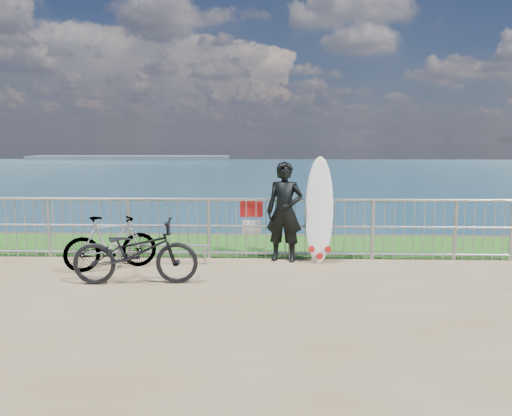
{
  "coord_description": "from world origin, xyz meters",
  "views": [
    {
      "loc": [
        0.67,
        -7.43,
        2.19
      ],
      "look_at": [
        0.38,
        1.2,
        1.0
      ],
      "focal_mm": 35.0,
      "sensor_mm": 36.0,
      "label": 1
    }
  ],
  "objects_px": {
    "surfer": "(285,212)",
    "bicycle_near": "(136,252)",
    "surfboard": "(319,213)",
    "bicycle_far": "(111,243)"
  },
  "relations": [
    {
      "from": "surfer",
      "to": "bicycle_near",
      "type": "relative_size",
      "value": 0.96
    },
    {
      "from": "surfer",
      "to": "surfboard",
      "type": "height_order",
      "value": "surfboard"
    },
    {
      "from": "surfboard",
      "to": "bicycle_far",
      "type": "xyz_separation_m",
      "value": [
        -3.57,
        -0.68,
        -0.41
      ]
    },
    {
      "from": "surfer",
      "to": "surfboard",
      "type": "relative_size",
      "value": 0.95
    },
    {
      "from": "bicycle_near",
      "to": "bicycle_far",
      "type": "bearing_deg",
      "value": 33.57
    },
    {
      "from": "surfer",
      "to": "surfboard",
      "type": "bearing_deg",
      "value": 9.34
    },
    {
      "from": "surfer",
      "to": "bicycle_far",
      "type": "height_order",
      "value": "surfer"
    },
    {
      "from": "bicycle_near",
      "to": "bicycle_far",
      "type": "distance_m",
      "value": 1.05
    },
    {
      "from": "bicycle_far",
      "to": "surfboard",
      "type": "bearing_deg",
      "value": -105.54
    },
    {
      "from": "surfboard",
      "to": "bicycle_far",
      "type": "height_order",
      "value": "surfboard"
    }
  ]
}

